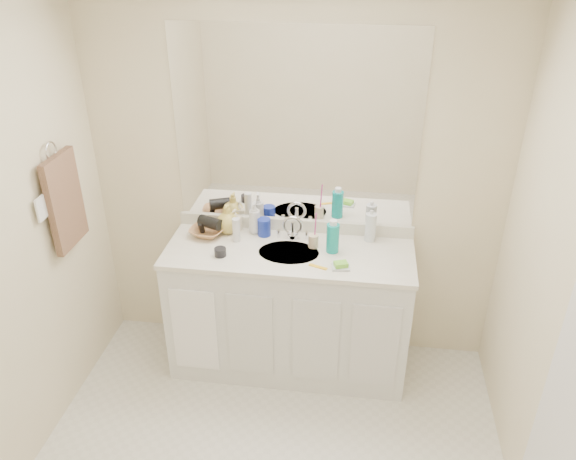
# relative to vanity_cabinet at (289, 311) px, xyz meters

# --- Properties ---
(ceiling) EXTENTS (2.60, 2.60, 0.02)m
(ceiling) POSITION_rel_vanity_cabinet_xyz_m (0.00, -1.02, 1.97)
(ceiling) COLOR white
(ceiling) RESTS_ON wall_back
(wall_back) EXTENTS (2.60, 0.02, 2.40)m
(wall_back) POSITION_rel_vanity_cabinet_xyz_m (0.00, 0.28, 0.77)
(wall_back) COLOR beige
(wall_back) RESTS_ON floor
(vanity_cabinet) EXTENTS (1.50, 0.55, 0.85)m
(vanity_cabinet) POSITION_rel_vanity_cabinet_xyz_m (0.00, 0.00, 0.00)
(vanity_cabinet) COLOR silver
(vanity_cabinet) RESTS_ON floor
(countertop) EXTENTS (1.52, 0.57, 0.03)m
(countertop) POSITION_rel_vanity_cabinet_xyz_m (0.00, 0.00, 0.44)
(countertop) COLOR silver
(countertop) RESTS_ON vanity_cabinet
(backsplash) EXTENTS (1.52, 0.03, 0.08)m
(backsplash) POSITION_rel_vanity_cabinet_xyz_m (0.00, 0.26, 0.50)
(backsplash) COLOR silver
(backsplash) RESTS_ON countertop
(sink_basin) EXTENTS (0.37, 0.37, 0.02)m
(sink_basin) POSITION_rel_vanity_cabinet_xyz_m (0.00, -0.02, 0.44)
(sink_basin) COLOR beige
(sink_basin) RESTS_ON countertop
(faucet) EXTENTS (0.02, 0.02, 0.11)m
(faucet) POSITION_rel_vanity_cabinet_xyz_m (0.00, 0.16, 0.51)
(faucet) COLOR silver
(faucet) RESTS_ON countertop
(mirror) EXTENTS (1.48, 0.01, 1.20)m
(mirror) POSITION_rel_vanity_cabinet_xyz_m (0.00, 0.27, 1.14)
(mirror) COLOR white
(mirror) RESTS_ON wall_back
(blue_mug) EXTENTS (0.09, 0.09, 0.11)m
(blue_mug) POSITION_rel_vanity_cabinet_xyz_m (-0.18, 0.17, 0.51)
(blue_mug) COLOR #16299B
(blue_mug) RESTS_ON countertop
(tan_cup) EXTENTS (0.08, 0.08, 0.08)m
(tan_cup) POSITION_rel_vanity_cabinet_xyz_m (0.14, 0.06, 0.50)
(tan_cup) COLOR beige
(tan_cup) RESTS_ON countertop
(toothbrush) EXTENTS (0.02, 0.04, 0.18)m
(toothbrush) POSITION_rel_vanity_cabinet_xyz_m (0.15, 0.06, 0.60)
(toothbrush) COLOR #D93996
(toothbrush) RESTS_ON tan_cup
(mouthwash_bottle) EXTENTS (0.09, 0.09, 0.18)m
(mouthwash_bottle) POSITION_rel_vanity_cabinet_xyz_m (0.26, 0.03, 0.55)
(mouthwash_bottle) COLOR #0C9591
(mouthwash_bottle) RESTS_ON countertop
(clear_pump_bottle) EXTENTS (0.09, 0.09, 0.18)m
(clear_pump_bottle) POSITION_rel_vanity_cabinet_xyz_m (0.48, 0.20, 0.55)
(clear_pump_bottle) COLOR silver
(clear_pump_bottle) RESTS_ON countertop
(soap_dish) EXTENTS (0.11, 0.09, 0.01)m
(soap_dish) POSITION_rel_vanity_cabinet_xyz_m (0.32, -0.15, 0.46)
(soap_dish) COLOR silver
(soap_dish) RESTS_ON countertop
(green_soap) EXTENTS (0.09, 0.08, 0.03)m
(green_soap) POSITION_rel_vanity_cabinet_xyz_m (0.32, -0.15, 0.48)
(green_soap) COLOR #77D233
(green_soap) RESTS_ON soap_dish
(orange_comb) EXTENTS (0.12, 0.06, 0.00)m
(orange_comb) POSITION_rel_vanity_cabinet_xyz_m (0.19, -0.16, 0.46)
(orange_comb) COLOR yellow
(orange_comb) RESTS_ON countertop
(dark_jar) EXTENTS (0.09, 0.09, 0.05)m
(dark_jar) POSITION_rel_vanity_cabinet_xyz_m (-0.40, -0.12, 0.48)
(dark_jar) COLOR black
(dark_jar) RESTS_ON countertop
(extra_white_bottle) EXTENTS (0.05, 0.05, 0.15)m
(extra_white_bottle) POSITION_rel_vanity_cabinet_xyz_m (-0.34, 0.08, 0.53)
(extra_white_bottle) COLOR silver
(extra_white_bottle) RESTS_ON countertop
(soap_bottle_white) EXTENTS (0.09, 0.09, 0.21)m
(soap_bottle_white) POSITION_rel_vanity_cabinet_xyz_m (-0.25, 0.20, 0.56)
(soap_bottle_white) COLOR silver
(soap_bottle_white) RESTS_ON countertop
(soap_bottle_cream) EXTENTS (0.08, 0.08, 0.15)m
(soap_bottle_cream) POSITION_rel_vanity_cabinet_xyz_m (-0.38, 0.20, 0.53)
(soap_bottle_cream) COLOR beige
(soap_bottle_cream) RESTS_ON countertop
(soap_bottle_yellow) EXTENTS (0.16, 0.16, 0.19)m
(soap_bottle_yellow) POSITION_rel_vanity_cabinet_xyz_m (-0.42, 0.18, 0.55)
(soap_bottle_yellow) COLOR #D0B751
(soap_bottle_yellow) RESTS_ON countertop
(wicker_basket) EXTENTS (0.26, 0.26, 0.05)m
(wicker_basket) POSITION_rel_vanity_cabinet_xyz_m (-0.54, 0.12, 0.48)
(wicker_basket) COLOR #AF7546
(wicker_basket) RESTS_ON countertop
(hair_dryer) EXTENTS (0.17, 0.12, 0.07)m
(hair_dryer) POSITION_rel_vanity_cabinet_xyz_m (-0.52, 0.12, 0.54)
(hair_dryer) COLOR black
(hair_dryer) RESTS_ON wicker_basket
(towel_ring) EXTENTS (0.01, 0.11, 0.11)m
(towel_ring) POSITION_rel_vanity_cabinet_xyz_m (-1.27, -0.25, 1.12)
(towel_ring) COLOR silver
(towel_ring) RESTS_ON wall_left
(hand_towel) EXTENTS (0.04, 0.32, 0.55)m
(hand_towel) POSITION_rel_vanity_cabinet_xyz_m (-1.25, -0.25, 0.82)
(hand_towel) COLOR #50382A
(hand_towel) RESTS_ON towel_ring
(switch_plate) EXTENTS (0.01, 0.08, 0.13)m
(switch_plate) POSITION_rel_vanity_cabinet_xyz_m (-1.27, -0.45, 0.88)
(switch_plate) COLOR white
(switch_plate) RESTS_ON wall_left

